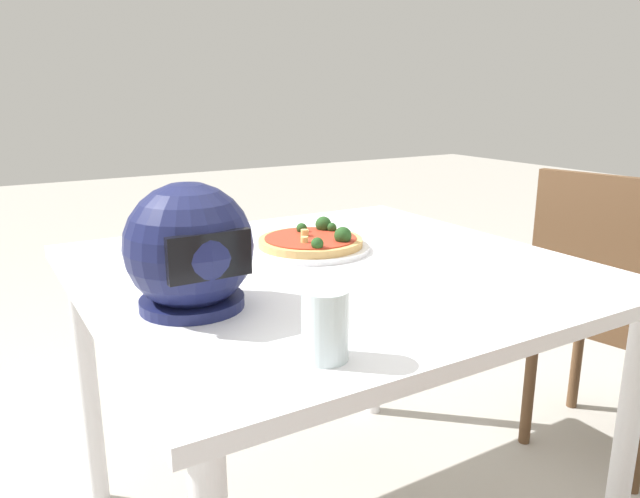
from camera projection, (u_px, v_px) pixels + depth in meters
The scene contains 6 objects.
dining_table at pixel (330, 298), 1.38m from camera, with size 1.07×1.04×0.74m.
pizza_plate at pixel (310, 248), 1.48m from camera, with size 0.29×0.29×0.01m, color white.
pizza at pixel (313, 240), 1.48m from camera, with size 0.26×0.26×0.06m.
motorcycle_helmet at pixel (190, 249), 1.06m from camera, with size 0.23×0.23×0.23m.
drinking_glass at pixel (325, 325), 0.87m from camera, with size 0.07×0.07×0.11m, color silver.
chair_side at pixel (605, 304), 1.78m from camera, with size 0.47×0.47×0.90m.
Camera 1 is at (0.69, 1.10, 1.12)m, focal length 33.66 mm.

